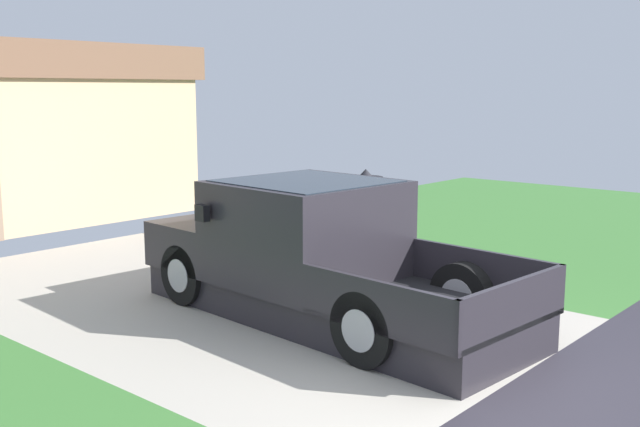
{
  "coord_description": "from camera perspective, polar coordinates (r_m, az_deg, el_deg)",
  "views": [
    {
      "loc": [
        -6.41,
        -3.09,
        2.8
      ],
      "look_at": [
        0.74,
        3.12,
        1.22
      ],
      "focal_mm": 41.8,
      "sensor_mm": 36.0,
      "label": 1
    }
  ],
  "objects": [
    {
      "name": "pickup_truck",
      "position": [
        9.35,
        -0.92,
        -3.17
      ],
      "size": [
        2.34,
        5.28,
        1.69
      ],
      "rotation": [
        0.0,
        0.0,
        -0.07
      ],
      "color": "#252228",
      "rests_on": "ground"
    },
    {
      "name": "person_with_hat",
      "position": [
        10.58,
        3.49,
        -0.73
      ],
      "size": [
        0.49,
        0.49,
        1.7
      ],
      "rotation": [
        0.0,
        0.0,
        -2.64
      ],
      "color": "black",
      "rests_on": "ground"
    },
    {
      "name": "handbag",
      "position": [
        10.46,
        4.4,
        -5.42
      ],
      "size": [
        0.35,
        0.21,
        0.4
      ],
      "color": "beige",
      "rests_on": "ground"
    },
    {
      "name": "wheeled_trash_bin",
      "position": [
        14.58,
        -7.12,
        0.55
      ],
      "size": [
        0.6,
        0.72,
        1.02
      ],
      "color": "#424247",
      "rests_on": "ground"
    }
  ]
}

